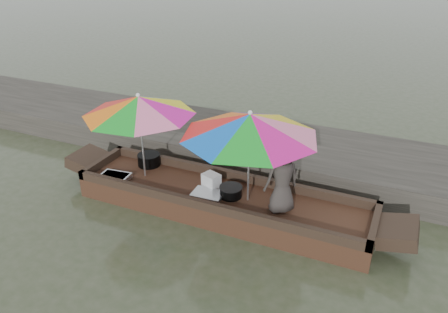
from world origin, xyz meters
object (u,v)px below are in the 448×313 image
at_px(charcoal_grill, 231,192).
at_px(vendor, 282,179).
at_px(supply_bag, 211,181).
at_px(boat_hull, 222,202).
at_px(cooking_pot, 149,160).
at_px(tray_scallop, 208,194).
at_px(umbrella_stern, 249,157).
at_px(umbrella_bow, 142,136).
at_px(tray_crayfish, 115,177).

distance_m(charcoal_grill, vendor, 1.00).
bearing_deg(supply_bag, boat_hull, -24.23).
relative_size(charcoal_grill, vendor, 0.32).
distance_m(cooking_pot, tray_scallop, 1.61).
height_order(charcoal_grill, umbrella_stern, umbrella_stern).
bearing_deg(umbrella_bow, charcoal_grill, -0.74).
relative_size(vendor, umbrella_bow, 0.59).
distance_m(tray_crayfish, umbrella_stern, 2.54).
height_order(supply_bag, vendor, vendor).
bearing_deg(boat_hull, charcoal_grill, -7.01).
xyz_separation_m(boat_hull, tray_crayfish, (-1.93, -0.34, 0.22)).
height_order(tray_scallop, supply_bag, supply_bag).
xyz_separation_m(tray_crayfish, umbrella_stern, (2.40, 0.34, 0.73)).
relative_size(vendor, umbrella_stern, 0.52).
height_order(tray_crayfish, vendor, vendor).
relative_size(tray_crayfish, vendor, 0.46).
xyz_separation_m(tray_scallop, supply_bag, (-0.07, 0.27, 0.10)).
bearing_deg(tray_scallop, charcoal_grill, 22.11).
bearing_deg(charcoal_grill, tray_scallop, -157.89).
height_order(umbrella_bow, umbrella_stern, same).
distance_m(tray_scallop, umbrella_bow, 1.55).
bearing_deg(cooking_pot, charcoal_grill, -12.41).
distance_m(tray_crayfish, vendor, 3.04).
distance_m(vendor, umbrella_stern, 0.62).
xyz_separation_m(boat_hull, umbrella_stern, (0.47, 0.00, 0.95)).
bearing_deg(tray_crayfish, tray_scallop, 5.81).
height_order(vendor, umbrella_bow, umbrella_bow).
height_order(tray_crayfish, umbrella_bow, umbrella_bow).
bearing_deg(tray_scallop, cooking_pot, 159.87).
distance_m(supply_bag, umbrella_bow, 1.44).
xyz_separation_m(cooking_pot, supply_bag, (1.44, -0.28, 0.02)).
bearing_deg(tray_scallop, umbrella_stern, 14.33).
relative_size(tray_scallop, umbrella_bow, 0.27).
distance_m(tray_scallop, vendor, 1.34).
bearing_deg(umbrella_bow, boat_hull, 0.00).
relative_size(umbrella_bow, umbrella_stern, 0.89).
bearing_deg(cooking_pot, boat_hull, -12.97).
bearing_deg(tray_crayfish, supply_bag, 15.03).
bearing_deg(boat_hull, supply_bag, 155.77).
relative_size(charcoal_grill, supply_bag, 1.30).
bearing_deg(cooking_pot, vendor, -9.67).
xyz_separation_m(supply_bag, vendor, (1.29, -0.19, 0.44)).
bearing_deg(vendor, boat_hull, -47.28).
xyz_separation_m(vendor, umbrella_bow, (-2.57, 0.08, 0.21)).
height_order(cooking_pot, charcoal_grill, cooking_pot).
relative_size(tray_crayfish, supply_bag, 1.85).
height_order(boat_hull, umbrella_bow, umbrella_bow).
distance_m(cooking_pot, charcoal_grill, 1.91).
xyz_separation_m(tray_scallop, umbrella_bow, (-1.35, 0.17, 0.74)).
bearing_deg(cooking_pot, tray_scallop, -20.13).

